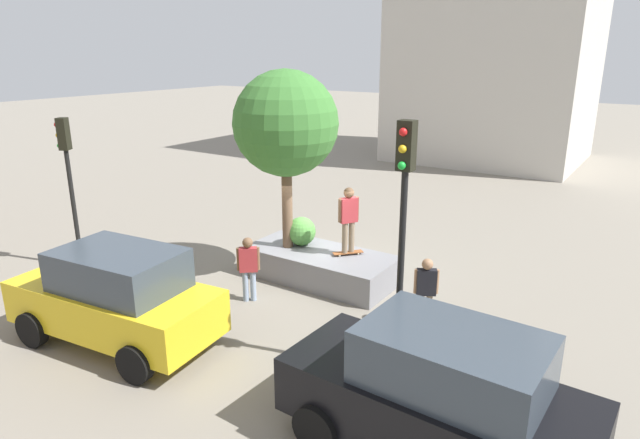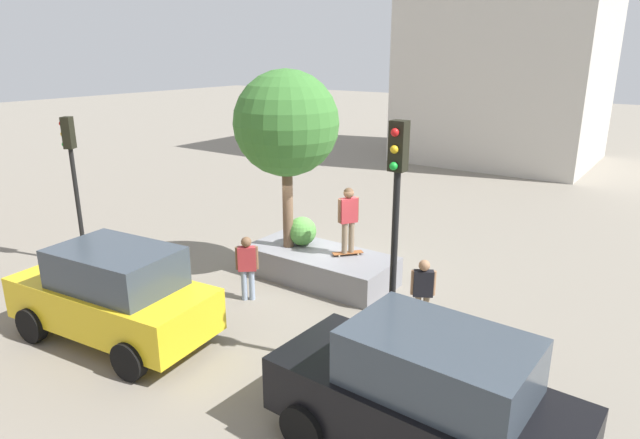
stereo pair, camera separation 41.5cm
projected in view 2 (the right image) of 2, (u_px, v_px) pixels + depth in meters
ground_plane at (318, 273)px, 15.06m from camera, size 120.00×120.00×0.00m
planter_ledge at (320, 266)px, 14.55m from camera, size 3.98×1.80×0.78m
plaza_tree at (286, 124)px, 13.89m from camera, size 2.71×2.71×4.68m
boxwood_shrub at (302, 231)px, 14.86m from camera, size 0.78×0.78×0.78m
skateboard at (348, 253)px, 14.21m from camera, size 0.68×0.74×0.07m
skateboarder at (348, 216)px, 13.91m from camera, size 0.41×0.52×1.73m
sedan_parked at (425, 396)px, 7.93m from camera, size 4.64×2.29×2.12m
taxi_cab at (114, 294)px, 11.32m from camera, size 4.64×2.48×2.08m
traffic_light_corner at (72, 165)px, 14.90m from camera, size 0.37×0.36×4.19m
traffic_light_median at (396, 210)px, 9.42m from camera, size 0.28×0.34×4.78m
bystander_watching at (247, 264)px, 13.19m from camera, size 0.45×0.42×1.63m
pedestrian_crossing at (423, 289)px, 11.86m from camera, size 0.48×0.37×1.59m
plaza_lowrise_south at (513, 5)px, 28.54m from camera, size 9.66×8.59×16.23m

